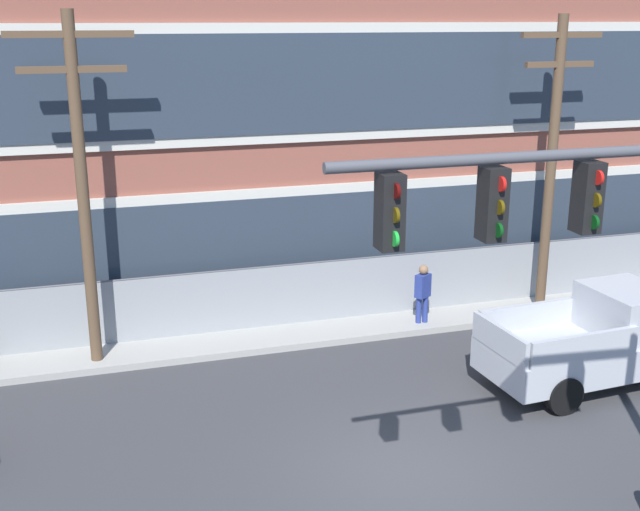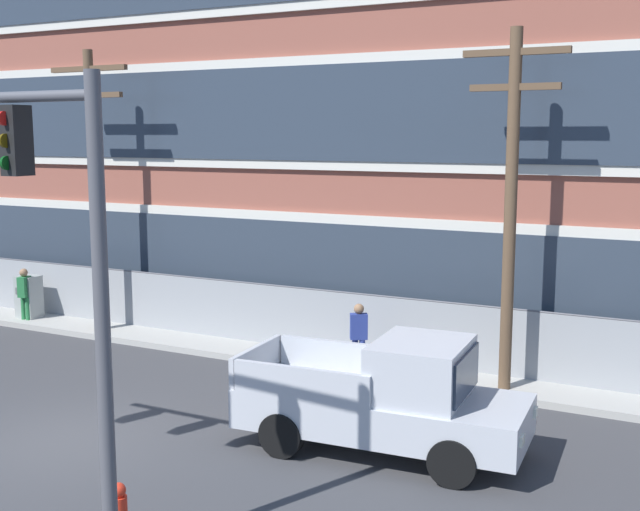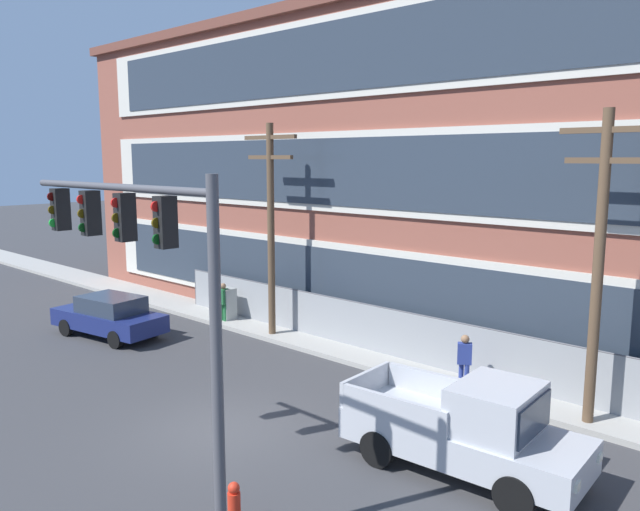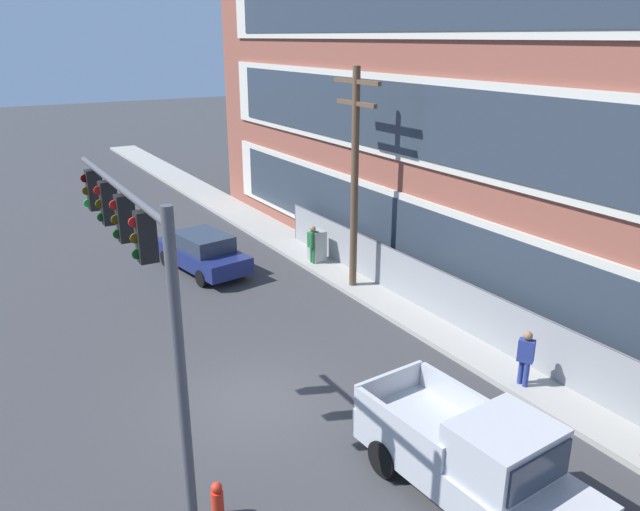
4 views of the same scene
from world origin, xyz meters
name	(u,v)px [view 3 (image 3 of 4)]	position (x,y,z in m)	size (l,w,h in m)	color
ground_plane	(223,430)	(0.00, 0.00, 0.00)	(160.00, 160.00, 0.00)	#38383A
sidewalk_building_side	(388,362)	(0.00, 6.76, 0.08)	(80.00, 2.00, 0.16)	#9E9B93
chain_link_fence	(441,346)	(1.71, 7.14, 0.89)	(25.24, 0.06, 1.75)	gray
traffic_signal_mast	(143,260)	(1.59, -2.94, 4.77)	(6.21, 0.43, 6.36)	#4C4C51
pickup_truck_silver	(468,430)	(5.47, 2.18, 0.97)	(5.23, 2.34, 2.09)	#B2B5BA
sedan_navy	(109,316)	(-9.50, 2.23, 0.80)	(4.79, 2.51, 1.56)	navy
utility_pole_near_corner	(271,220)	(-4.98, 6.27, 4.38)	(2.58, 0.26, 7.83)	brown
utility_pole_midblock	(599,257)	(6.50, 6.24, 4.27)	(2.19, 0.26, 7.74)	brown
electrical_cabinet	(227,305)	(-7.89, 6.47, 0.71)	(0.64, 0.57, 1.42)	#939993
pedestrian_near_cabinet	(464,359)	(3.05, 6.22, 0.97)	(0.47, 0.41, 1.69)	navy
pedestrian_by_fence	(223,301)	(-7.75, 6.20, 0.97)	(0.34, 0.45, 1.69)	#236B38
fire_hydrant	(234,503)	(3.25, -2.31, 0.38)	(0.24, 0.24, 0.78)	red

